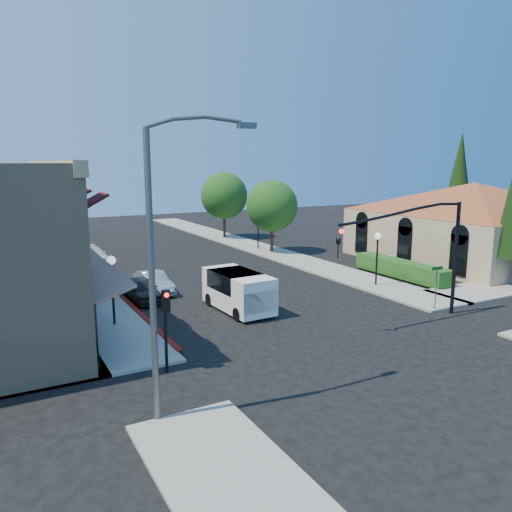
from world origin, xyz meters
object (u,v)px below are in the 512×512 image
street_tree_a (272,206)px  white_van (239,289)px  lamppost_right_far (258,220)px  lamppost_left_near (112,273)px  conifer_far (459,179)px  lamppost_left_far (67,236)px  parked_car_a (142,289)px  lamppost_right_near (377,245)px  parked_car_b (154,282)px  secondary_signal (166,315)px  cobra_streetlight (162,256)px  parked_car_c (94,255)px  signal_mast_arm (428,241)px  street_name_sign (436,281)px  parked_car_d (82,247)px  street_tree_b (224,196)px

street_tree_a → white_van: 18.30m
lamppost_right_far → lamppost_left_near: bearing=-136.7°
conifer_far → lamppost_left_far: 36.90m
lamppost_right_far → parked_car_a: bearing=-140.3°
lamppost_right_near → lamppost_right_far: size_ratio=1.00×
lamppost_left_near → parked_car_b: (3.70, 5.41, -2.07)m
lamppost_left_near → lamppost_right_far: 23.35m
secondary_signal → lamppost_left_far: lamppost_left_far is taller
lamppost_right_near → conifer_far: bearing=27.1°
parked_car_a → lamppost_right_far: bearing=38.8°
cobra_streetlight → lamppost_right_near: bearing=29.5°
parked_car_b → parked_car_c: 11.68m
conifer_far → cobra_streetlight: bearing=-151.7°
signal_mast_arm → street_name_sign: signal_mast_arm is taller
lamppost_left_far → parked_car_c: 4.33m
street_name_sign → lamppost_right_near: (1.00, 5.80, 1.04)m
lamppost_left_near → parked_car_a: bearing=57.4°
cobra_streetlight → lamppost_left_far: size_ratio=2.61×
conifer_far → cobra_streetlight: conifer_far is taller
signal_mast_arm → lamppost_left_far: signal_mast_arm is taller
parked_car_b → street_tree_a: bearing=28.8°
lamppost_left_far → secondary_signal: bearing=-88.6°
conifer_far → secondary_signal: size_ratio=3.31×
street_name_sign → street_tree_a: bearing=86.2°
parked_car_c → parked_car_d: bearing=84.2°
signal_mast_arm → parked_car_a: 16.16m
signal_mast_arm → parked_car_a: bearing=138.3°
street_tree_b → lamppost_left_far: size_ratio=1.97×
conifer_far → lamppost_left_near: bearing=-164.7°
street_tree_a → white_van: street_tree_a is taller
signal_mast_arm → lamppost_left_near: 15.82m
signal_mast_arm → lamppost_left_far: bearing=125.0°
cobra_streetlight → white_van: size_ratio=1.90×
parked_car_d → parked_car_c: bearing=-97.0°
lamppost_right_far → parked_car_c: 14.89m
parked_car_b → lamppost_right_near: bearing=-25.6°
white_van → parked_car_b: white_van is taller
street_tree_a → parked_car_b: size_ratio=1.61×
lamppost_left_far → parked_car_c: size_ratio=0.83×
street_name_sign → parked_car_b: street_name_sign is taller
street_tree_b → signal_mast_arm: street_tree_b is taller
signal_mast_arm → parked_car_b: size_ratio=1.99×
lamppost_left_near → white_van: lamppost_left_near is taller
lamppost_left_far → parked_car_c: bearing=52.5°
street_tree_a → lamppost_right_far: (-0.30, 2.00, -1.46)m
street_tree_b → street_name_sign: (-1.30, -29.80, -2.85)m
cobra_streetlight → parked_car_d: bearing=84.8°
street_tree_b → parked_car_a: size_ratio=1.77×
lamppost_left_near → secondary_signal: bearing=-85.7°
lamppost_left_near → lamppost_right_far: size_ratio=1.00×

